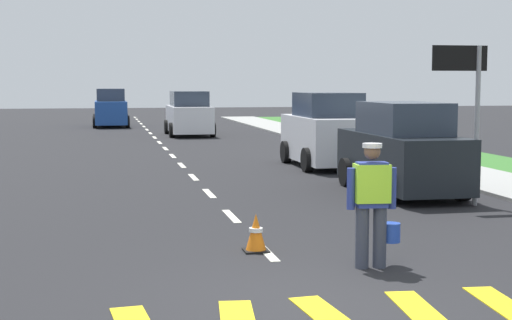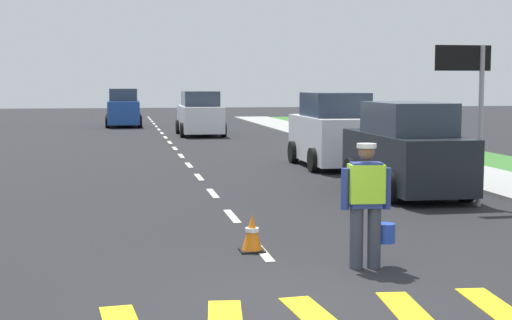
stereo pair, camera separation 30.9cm
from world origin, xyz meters
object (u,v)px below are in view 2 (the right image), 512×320
car_parked_curbside (406,151)px  car_oncoming_third (123,109)px  car_outgoing_far (200,115)px  road_worker (367,199)px  traffic_cone_near (252,233)px  car_parked_far (334,132)px  lane_direction_sign (470,86)px

car_parked_curbside → car_oncoming_third: bearing=102.1°
car_oncoming_third → car_outgoing_far: bearing=-66.7°
road_worker → car_oncoming_third: car_oncoming_third is taller
car_parked_curbside → traffic_cone_near: bearing=-129.9°
car_outgoing_far → road_worker: bearing=-91.1°
car_parked_far → road_worker: bearing=-103.8°
traffic_cone_near → car_oncoming_third: 33.42m
traffic_cone_near → car_oncoming_third: car_oncoming_third is taller
road_worker → car_parked_far: car_parked_far is taller
road_worker → car_outgoing_far: car_outgoing_far is taller
car_parked_curbside → car_parked_far: bearing=90.7°
traffic_cone_near → car_parked_far: (4.30, 10.84, 0.74)m
car_outgoing_far → lane_direction_sign: bearing=-81.9°
car_outgoing_far → car_oncoming_third: bearing=113.3°
road_worker → traffic_cone_near: bearing=136.7°
road_worker → car_parked_curbside: (3.03, 6.49, 0.02)m
road_worker → traffic_cone_near: road_worker is taller
road_worker → car_parked_curbside: car_parked_curbside is taller
car_outgoing_far → car_oncoming_third: car_oncoming_third is taller
lane_direction_sign → car_parked_far: bearing=94.9°
lane_direction_sign → car_outgoing_far: size_ratio=0.74×
car_oncoming_third → car_parked_curbside: bearing=-77.9°
lane_direction_sign → car_oncoming_third: (-6.63, 30.03, -1.41)m
road_worker → car_parked_far: 12.45m
car_outgoing_far → car_parked_far: car_parked_far is taller
lane_direction_sign → traffic_cone_near: 6.33m
lane_direction_sign → car_parked_curbside: 2.46m
car_outgoing_far → car_parked_curbside: (2.52, -19.94, -0.02)m
lane_direction_sign → car_outgoing_far: 22.09m
road_worker → car_parked_curbside: bearing=64.9°
lane_direction_sign → car_parked_curbside: lane_direction_sign is taller
road_worker → lane_direction_sign: (3.61, 4.59, 1.48)m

